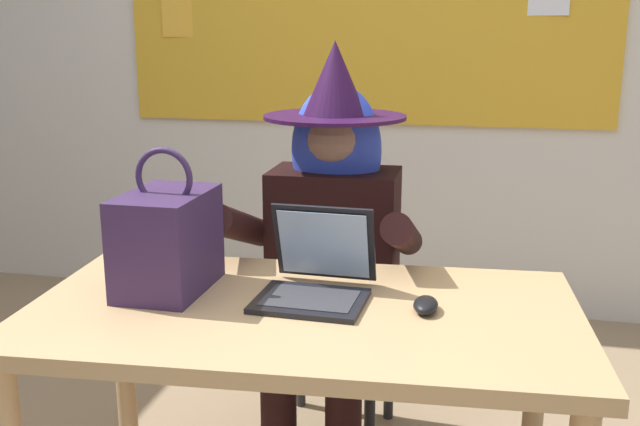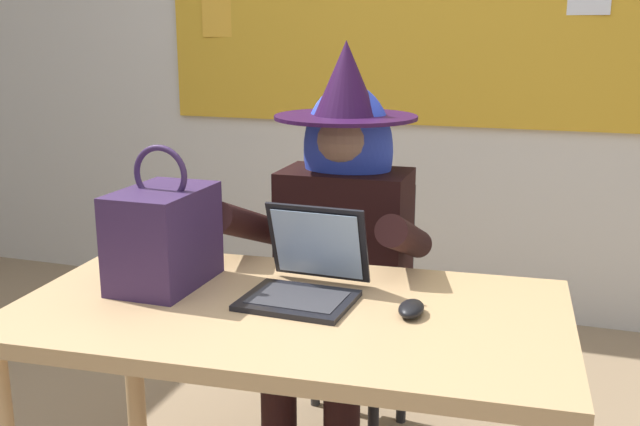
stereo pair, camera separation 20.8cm
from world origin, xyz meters
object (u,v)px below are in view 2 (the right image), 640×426
object	(u,v)px
laptop	(306,277)
computer_mouse	(411,309)
person_costumed	(340,230)
handbag	(163,236)
chair_at_desk	(350,298)
desk_main	(289,341)

from	to	relation	value
laptop	computer_mouse	size ratio (longest dim) A/B	2.88
person_costumed	handbag	bearing A→B (deg)	-30.35
person_costumed	handbag	size ratio (longest dim) A/B	3.62
chair_at_desk	laptop	xyz separation A→B (m)	(0.07, -0.65, 0.30)
chair_at_desk	computer_mouse	xyz separation A→B (m)	(0.35, -0.70, 0.26)
chair_at_desk	computer_mouse	size ratio (longest dim) A/B	8.50
desk_main	computer_mouse	size ratio (longest dim) A/B	13.56
chair_at_desk	person_costumed	distance (m)	0.30
chair_at_desk	person_costumed	xyz separation A→B (m)	(-0.00, -0.12, 0.28)
desk_main	person_costumed	distance (m)	0.63
person_costumed	laptop	xyz separation A→B (m)	(0.07, -0.53, 0.02)
chair_at_desk	laptop	world-z (taller)	laptop
laptop	handbag	bearing A→B (deg)	-172.94
desk_main	chair_at_desk	xyz separation A→B (m)	(-0.05, 0.73, -0.15)
desk_main	chair_at_desk	size ratio (longest dim) A/B	1.60
chair_at_desk	person_costumed	size ratio (longest dim) A/B	0.64
person_costumed	chair_at_desk	bearing A→B (deg)	177.33
computer_mouse	desk_main	bearing A→B (deg)	-174.35
laptop	chair_at_desk	bearing A→B (deg)	97.89
chair_at_desk	laptop	bearing A→B (deg)	9.19
person_costumed	laptop	size ratio (longest dim) A/B	4.57
desk_main	computer_mouse	world-z (taller)	computer_mouse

